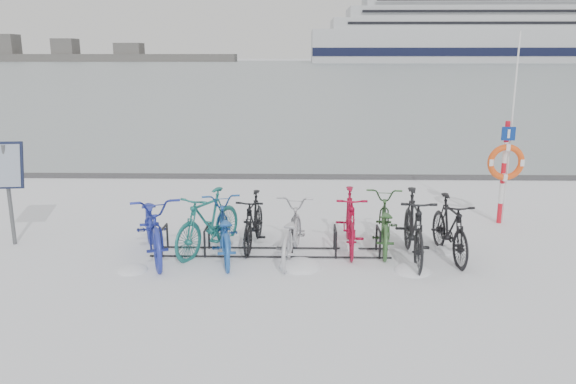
{
  "coord_description": "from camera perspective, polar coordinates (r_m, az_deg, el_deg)",
  "views": [
    {
      "loc": [
        0.49,
        -8.94,
        3.27
      ],
      "look_at": [
        0.28,
        0.6,
        0.92
      ],
      "focal_mm": 35.0,
      "sensor_mm": 36.0,
      "label": 1
    }
  ],
  "objects": [
    {
      "name": "bike_2",
      "position": [
        9.29,
        -6.59,
        -3.7
      ],
      "size": [
        1.0,
        1.95,
        0.97
      ],
      "primitive_type": "imported",
      "rotation": [
        0.0,
        0.0,
        3.34
      ],
      "color": "#225AAD",
      "rests_on": "ground"
    },
    {
      "name": "bike_5",
      "position": [
        9.64,
        6.32,
        -2.74
      ],
      "size": [
        0.55,
        1.79,
        1.07
      ],
      "primitive_type": "imported",
      "rotation": [
        0.0,
        0.0,
        -0.03
      ],
      "color": "#A70C2C",
      "rests_on": "ground"
    },
    {
      "name": "bike_0",
      "position": [
        9.53,
        -13.52,
        -3.05
      ],
      "size": [
        1.45,
        2.29,
        1.14
      ],
      "primitive_type": "imported",
      "rotation": [
        0.0,
        0.0,
        0.35
      ],
      "color": "#222F9B",
      "rests_on": "ground"
    },
    {
      "name": "bike_7",
      "position": [
        9.31,
        12.64,
        -3.3
      ],
      "size": [
        0.64,
        1.96,
        1.17
      ],
      "primitive_type": "imported",
      "rotation": [
        0.0,
        0.0,
        -0.05
      ],
      "color": "black",
      "rests_on": "ground"
    },
    {
      "name": "quay_edge",
      "position": [
        15.2,
        -0.59,
        1.58
      ],
      "size": [
        400.0,
        0.25,
        0.1
      ],
      "primitive_type": "cube",
      "color": "#3F3F42",
      "rests_on": "ground"
    },
    {
      "name": "bike_8",
      "position": [
        9.61,
        16.12,
        -3.34
      ],
      "size": [
        0.62,
        1.77,
        1.05
      ],
      "primitive_type": "imported",
      "rotation": [
        0.0,
        0.0,
        0.08
      ],
      "color": "black",
      "rests_on": "ground"
    },
    {
      "name": "ground",
      "position": [
        9.53,
        -1.75,
        -6.24
      ],
      "size": [
        900.0,
        900.0,
        0.0
      ],
      "primitive_type": "plane",
      "color": "white",
      "rests_on": "ground"
    },
    {
      "name": "bike_rack",
      "position": [
        9.47,
        -1.76,
        -5.22
      ],
      "size": [
        4.0,
        0.48,
        0.46
      ],
      "color": "black",
      "rests_on": "ground"
    },
    {
      "name": "bike_6",
      "position": [
        9.84,
        9.74,
        -2.87
      ],
      "size": [
        0.84,
        1.89,
        0.96
      ],
      "primitive_type": "imported",
      "rotation": [
        0.0,
        0.0,
        3.03
      ],
      "color": "#34602F",
      "rests_on": "ground"
    },
    {
      "name": "bike_3",
      "position": [
        9.76,
        -3.53,
        -2.76
      ],
      "size": [
        0.63,
        1.67,
        0.98
      ],
      "primitive_type": "imported",
      "rotation": [
        0.0,
        0.0,
        -0.11
      ],
      "color": "black",
      "rests_on": "ground"
    },
    {
      "name": "bike_4",
      "position": [
        9.2,
        0.3,
        -3.87
      ],
      "size": [
        0.84,
        1.87,
        0.95
      ],
      "primitive_type": "imported",
      "rotation": [
        0.0,
        0.0,
        3.02
      ],
      "color": "#B7B8BF",
      "rests_on": "ground"
    },
    {
      "name": "snow_drifts",
      "position": [
        9.23,
        3.63,
        -6.95
      ],
      "size": [
        5.66,
        1.88,
        0.23
      ],
      "color": "white",
      "rests_on": "ground"
    },
    {
      "name": "shoreline",
      "position": [
        295.53,
        -23.8,
        12.57
      ],
      "size": [
        180.0,
        12.0,
        9.5
      ],
      "color": "#464646",
      "rests_on": "ground"
    },
    {
      "name": "lifebuoy_station",
      "position": [
        11.63,
        21.24,
        2.83
      ],
      "size": [
        0.71,
        0.22,
        3.69
      ],
      "color": "red",
      "rests_on": "ground"
    },
    {
      "name": "cruise_ferry",
      "position": [
        245.04,
        20.37,
        15.29
      ],
      "size": [
        147.45,
        27.79,
        48.45
      ],
      "color": "silver",
      "rests_on": "ground"
    },
    {
      "name": "info_board",
      "position": [
        10.76,
        -26.78,
        1.87
      ],
      "size": [
        0.63,
        0.3,
        1.83
      ],
      "rotation": [
        0.0,
        0.0,
        0.12
      ],
      "color": "#595B5E",
      "rests_on": "ground"
    },
    {
      "name": "bike_1",
      "position": [
        9.6,
        -8.12,
        -2.83
      ],
      "size": [
        1.27,
        1.84,
        1.09
      ],
      "primitive_type": "imported",
      "rotation": [
        0.0,
        0.0,
        -0.47
      ],
      "color": "#1C6A65",
      "rests_on": "ground"
    },
    {
      "name": "ice_sheet",
      "position": [
        163.98,
        1.15,
        12.65
      ],
      "size": [
        400.0,
        298.0,
        0.02
      ],
      "primitive_type": "cube",
      "color": "#97A4AB",
      "rests_on": "ground"
    }
  ]
}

